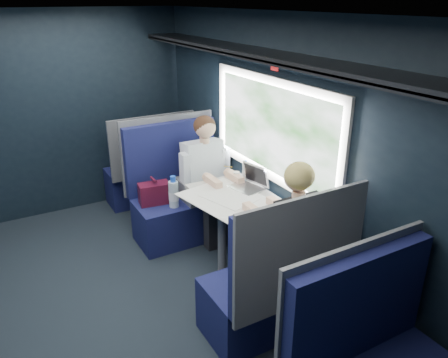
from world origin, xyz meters
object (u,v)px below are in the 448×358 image
seat_bay_near (179,198)px  woman (292,232)px  man (208,173)px  seat_row_front (149,171)px  cup (236,176)px  laptop (251,182)px  table (237,206)px  bottle_small (245,171)px  seat_bay_far (276,287)px

seat_bay_near → woman: woman is taller
seat_bay_near → man: 0.43m
seat_row_front → man: (0.25, -1.10, 0.31)m
man → cup: man is taller
woman → laptop: (0.16, 0.84, 0.07)m
table → bottle_small: bottle_small is taller
table → woman: bearing=-84.5°
seat_row_front → cup: size_ratio=14.26×
seat_bay_far → table: bearing=78.2°
seat_row_front → man: 1.17m
seat_bay_far → man: man is taller
seat_bay_near → laptop: size_ratio=3.62×
laptop → man: bearing=105.5°
cup → seat_row_front: bearing=105.3°
seat_row_front → woman: bearing=-84.3°
seat_bay_far → woman: size_ratio=0.95×
seat_bay_far → laptop: 1.15m
man → bottle_small: bearing=-60.5°
table → cup: bearing=59.9°
cup → bottle_small: bearing=-30.7°
woman → cup: (0.14, 1.07, 0.05)m
cup → laptop: bearing=-86.2°
table → woman: size_ratio=0.76×
laptop → seat_row_front: bearing=103.8°
seat_row_front → laptop: seat_row_front is taller
laptop → seat_bay_far: bearing=-112.1°
seat_row_front → laptop: size_ratio=3.34×
table → seat_bay_near: bearing=102.5°
seat_bay_near → cup: (0.40, -0.51, 0.36)m
seat_bay_far → woman: woman is taller
seat_bay_near → seat_row_front: bearing=89.3°
cup → woman: bearing=-97.6°
seat_bay_far → seat_row_front: bearing=90.0°
seat_row_front → bottle_small: size_ratio=5.80×
seat_bay_far → woman: (0.25, 0.17, 0.31)m
seat_row_front → table: bearing=-84.2°
woman → seat_bay_far: bearing=-146.2°
seat_bay_far → laptop: seat_bay_far is taller
table → bottle_small: (0.28, 0.32, 0.17)m
seat_bay_near → seat_bay_far: same height
table → laptop: laptop is taller
man → cup: 0.37m
laptop → woman: bearing=-100.7°
laptop → bottle_small: (0.06, 0.19, 0.03)m
seat_bay_far → bottle_small: 1.35m
seat_bay_far → man: bearing=81.0°
bottle_small → woman: bearing=-101.8°
bottle_small → seat_bay_near: bearing=130.7°
seat_bay_near → seat_bay_far: (0.01, -1.75, -0.01)m
seat_row_front → cup: bearing=-74.7°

